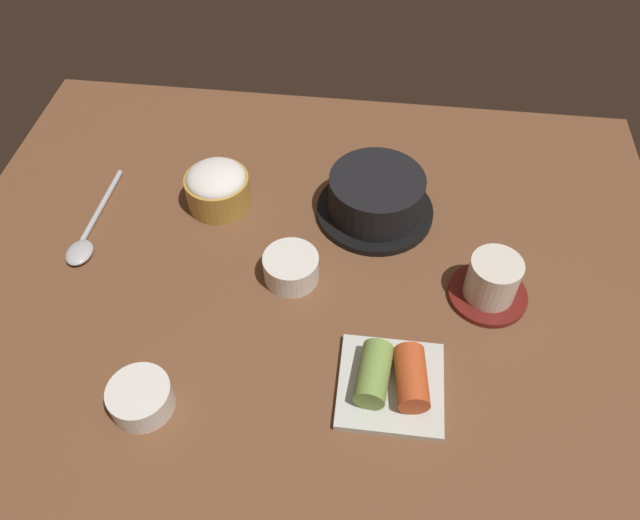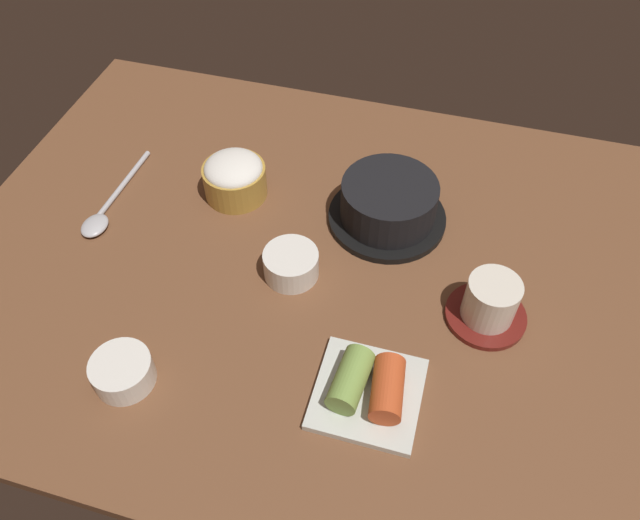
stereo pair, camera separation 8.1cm
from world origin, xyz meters
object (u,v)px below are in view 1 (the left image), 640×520
side_bowl_near (141,397)px  stone_pot (376,197)px  spoon (86,238)px  banchan_cup_center (291,267)px  kimchi_plate (392,380)px  rice_bowl (217,187)px  tea_cup_with_saucer (492,282)px

side_bowl_near → stone_pot: bearing=54.4°
stone_pot → side_bowl_near: bearing=-125.6°
side_bowl_near → spoon: side_bowl_near is taller
banchan_cup_center → kimchi_plate: size_ratio=0.61×
banchan_cup_center → kimchi_plate: 20.59cm
kimchi_plate → spoon: size_ratio=0.63×
rice_bowl → spoon: size_ratio=0.48×
tea_cup_with_saucer → kimchi_plate: bearing=-128.8°
rice_bowl → side_bowl_near: 33.46cm
tea_cup_with_saucer → kimchi_plate: (-11.98, -14.93, -1.25)cm
kimchi_plate → side_bowl_near: bearing=-168.6°
rice_bowl → tea_cup_with_saucer: bearing=-18.3°
stone_pot → side_bowl_near: size_ratio=2.36×
rice_bowl → tea_cup_with_saucer: (38.73, -12.80, -0.30)cm
rice_bowl → kimchi_plate: (26.75, -27.73, -1.56)cm
tea_cup_with_saucer → spoon: bearing=176.7°
spoon → tea_cup_with_saucer: bearing=-3.3°
stone_pot → side_bowl_near: 41.91cm
stone_pot → spoon: (-40.09, -10.28, -2.78)cm
tea_cup_with_saucer → banchan_cup_center: tea_cup_with_saucer is taller
stone_pot → rice_bowl: (-23.08, -0.65, -0.02)cm
spoon → side_bowl_near: bearing=-56.5°
stone_pot → banchan_cup_center: bearing=-127.9°
stone_pot → banchan_cup_center: 16.91cm
kimchi_plate → spoon: 47.37cm
banchan_cup_center → kimchi_plate: (14.02, -15.07, -0.25)cm
tea_cup_with_saucer → side_bowl_near: 45.03cm
tea_cup_with_saucer → banchan_cup_center: size_ratio=1.39×
rice_bowl → kimchi_plate: 38.56cm
tea_cup_with_saucer → spoon: size_ratio=0.53×
rice_bowl → stone_pot: bearing=1.6°
stone_pot → spoon: 41.48cm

